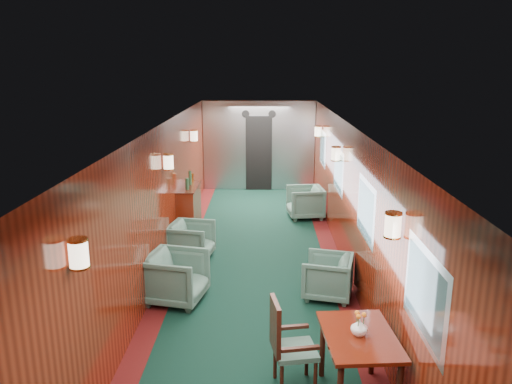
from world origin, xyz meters
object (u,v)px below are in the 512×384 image
armchair_left_near (176,277)px  armchair_right_far (305,202)px  dining_table (359,345)px  side_chair (286,341)px  credenza (189,210)px  armchair_right_near (327,277)px  armchair_left_far (191,241)px

armchair_left_near → armchair_right_far: (2.17, 4.08, -0.01)m
dining_table → side_chair: 0.74m
side_chair → armchair_left_near: (-1.49, 1.97, -0.18)m
dining_table → armchair_right_far: dining_table is taller
credenza → armchair_left_near: bearing=-85.4°
armchair_left_near → armchair_right_near: (2.18, 0.17, -0.05)m
credenza → armchair_right_near: bearing=-48.3°
armchair_right_near → side_chair: bearing=-4.2°
armchair_left_near → armchair_left_far: (-0.02, 1.61, -0.03)m
armchair_left_near → side_chair: bearing=-130.7°
armchair_left_near → armchair_right_near: 2.19m
credenza → armchair_left_far: 1.29m
side_chair → credenza: size_ratio=0.78×
armchair_left_near → credenza: bearing=16.9°
dining_table → armchair_left_far: dining_table is taller
armchair_right_far → armchair_right_near: bearing=-6.8°
side_chair → credenza: credenza is taller
armchair_right_near → credenza: bearing=-124.4°
dining_table → armchair_left_far: 4.39m
side_chair → armchair_left_far: side_chair is taller
side_chair → armchair_left_far: 3.89m
dining_table → side_chair: size_ratio=1.03×
dining_table → side_chair: (-0.71, 0.19, -0.08)m
armchair_left_near → armchair_right_far: bearing=-15.6°
side_chair → armchair_right_far: size_ratio=1.30×
credenza → armchair_right_near: credenza is taller
armchair_left_near → armchair_left_far: size_ratio=1.10×
armchair_right_near → dining_table: bearing=14.2°
armchair_right_near → armchair_left_near: bearing=-71.8°
dining_table → armchair_left_far: (-2.21, 3.78, -0.29)m
dining_table → credenza: credenza is taller
side_chair → armchair_right_near: 2.26m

